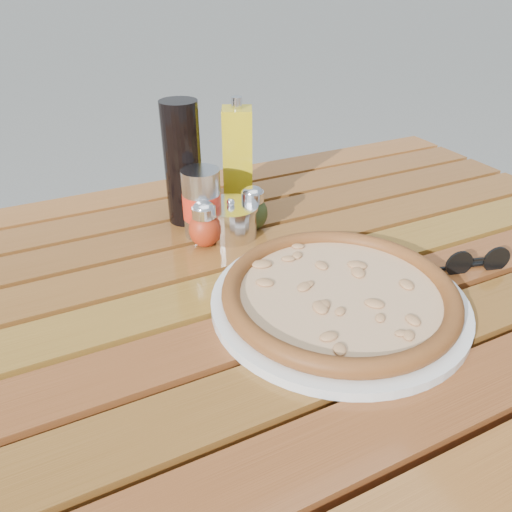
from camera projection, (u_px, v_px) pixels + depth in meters
name	position (u px, v px, depth m)	size (l,w,h in m)	color
table	(261.00, 318.00, 0.81)	(1.40, 0.90, 0.75)	#361C0C
plate	(338.00, 301.00, 0.70)	(0.36, 0.36, 0.01)	silver
pizza	(339.00, 292.00, 0.70)	(0.34, 0.34, 0.03)	beige
pepper_shaker	(204.00, 225.00, 0.84)	(0.06, 0.06, 0.08)	#B43214
oregano_shaker	(253.00, 209.00, 0.89)	(0.07, 0.07, 0.08)	#37421A
dark_bottle	(183.00, 164.00, 0.88)	(0.07, 0.07, 0.22)	black
soda_can	(202.00, 203.00, 0.86)	(0.08, 0.08, 0.12)	#B8B8BC
olive_oil_cruet	(238.00, 158.00, 0.95)	(0.07, 0.07, 0.21)	gold
parmesan_tin	(231.00, 220.00, 0.87)	(0.12, 0.12, 0.07)	silver
sunglasses	(476.00, 262.00, 0.78)	(0.11, 0.04, 0.04)	black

